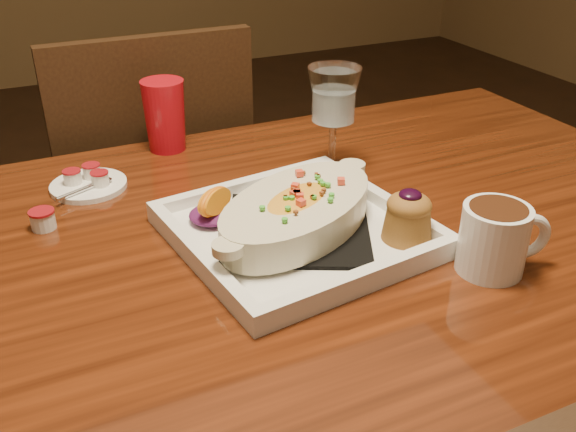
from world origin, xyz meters
name	(u,v)px	position (x,y,z in m)	size (l,w,h in m)	color
table	(256,313)	(0.00, 0.00, 0.65)	(1.50, 0.90, 0.75)	maroon
chair_far	(153,211)	(0.00, 0.63, 0.51)	(0.42, 0.42, 0.93)	black
plate	(303,218)	(0.08, 0.01, 0.78)	(0.35, 0.35, 0.08)	white
coffee_mug	(496,236)	(0.26, -0.16, 0.80)	(0.12, 0.09, 0.09)	white
goblet	(334,101)	(0.22, 0.19, 0.87)	(0.09, 0.09, 0.18)	silver
saucer	(88,183)	(-0.17, 0.30, 0.76)	(0.12, 0.12, 0.08)	white
creamer_loose	(43,219)	(-0.25, 0.19, 0.76)	(0.04, 0.04, 0.03)	silver
red_tumbler	(165,116)	(-0.01, 0.40, 0.81)	(0.08, 0.08, 0.13)	red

